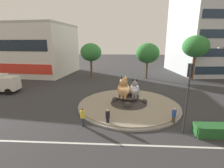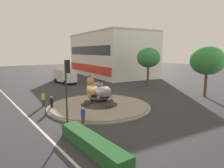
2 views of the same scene
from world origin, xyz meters
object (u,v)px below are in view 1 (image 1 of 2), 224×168
at_px(traffic_light_mast, 188,87).
at_px(shophouse_block, 17,49).
at_px(second_tree_near_tower, 147,53).
at_px(pedestrian_blue_shirt, 174,116).
at_px(third_tree_left, 91,52).
at_px(pedestrian_yellow_shirt, 83,117).
at_px(broadleaf_tree_behind_island, 196,47).
at_px(cat_statue_calico, 124,89).
at_px(office_tower, 220,11).
at_px(pedestrian_black_shirt, 108,117).
at_px(cat_statue_grey, 135,89).

height_order(traffic_light_mast, shophouse_block, shophouse_block).
bearing_deg(second_tree_near_tower, pedestrian_blue_shirt, -91.04).
bearing_deg(third_tree_left, pedestrian_yellow_shirt, -82.14).
distance_m(broadleaf_tree_behind_island, second_tree_near_tower, 8.85).
relative_size(cat_statue_calico, traffic_light_mast, 0.45).
distance_m(traffic_light_mast, pedestrian_blue_shirt, 3.51).
height_order(third_tree_left, pedestrian_blue_shirt, third_tree_left).
distance_m(traffic_light_mast, third_tree_left, 23.95).
height_order(cat_statue_calico, broadleaf_tree_behind_island, broadleaf_tree_behind_island).
distance_m(pedestrian_yellow_shirt, pedestrian_blue_shirt, 8.25).
distance_m(third_tree_left, pedestrian_yellow_shirt, 21.03).
bearing_deg(office_tower, broadleaf_tree_behind_island, -138.69).
height_order(traffic_light_mast, second_tree_near_tower, second_tree_near_tower).
xyz_separation_m(office_tower, second_tree_near_tower, (-17.01, -8.03, -8.92)).
height_order(office_tower, pedestrian_blue_shirt, office_tower).
xyz_separation_m(office_tower, pedestrian_blue_shirt, (-17.36, -27.33, -13.23)).
distance_m(second_tree_near_tower, pedestrian_black_shirt, 21.37).
relative_size(cat_statue_calico, broadleaf_tree_behind_island, 0.30).
distance_m(second_tree_near_tower, pedestrian_yellow_shirt, 22.29).
height_order(cat_statue_grey, second_tree_near_tower, second_tree_near_tower).
height_order(third_tree_left, pedestrian_black_shirt, third_tree_left).
height_order(cat_statue_calico, pedestrian_blue_shirt, cat_statue_calico).
bearing_deg(pedestrian_blue_shirt, cat_statue_grey, -6.80).
relative_size(shophouse_block, second_tree_near_tower, 3.79).
height_order(cat_statue_calico, office_tower, office_tower).
bearing_deg(pedestrian_yellow_shirt, traffic_light_mast, -77.16).
distance_m(traffic_light_mast, second_tree_near_tower, 20.84).
height_order(broadleaf_tree_behind_island, pedestrian_blue_shirt, broadleaf_tree_behind_island).
height_order(shophouse_block, third_tree_left, shophouse_block).
bearing_deg(pedestrian_black_shirt, broadleaf_tree_behind_island, -86.73).
xyz_separation_m(broadleaf_tree_behind_island, pedestrian_black_shirt, (-15.02, -18.78, -5.62)).
bearing_deg(pedestrian_black_shirt, traffic_light_mast, -145.83).
relative_size(cat_statue_grey, second_tree_near_tower, 0.31).
xyz_separation_m(office_tower, pedestrian_yellow_shirt, (-25.56, -28.18, -13.14)).
height_order(pedestrian_blue_shirt, pedestrian_black_shirt, pedestrian_black_shirt).
bearing_deg(cat_statue_grey, second_tree_near_tower, 171.23).
height_order(cat_statue_calico, pedestrian_black_shirt, cat_statue_calico).
xyz_separation_m(traffic_light_mast, third_tree_left, (-11.35, 21.05, 1.26)).
bearing_deg(shophouse_block, pedestrian_yellow_shirt, -43.22).
height_order(shophouse_block, broadleaf_tree_behind_island, shophouse_block).
xyz_separation_m(shophouse_block, second_tree_near_tower, (29.89, -4.89, -0.46)).
bearing_deg(third_tree_left, pedestrian_blue_shirt, -60.58).
xyz_separation_m(shophouse_block, pedestrian_yellow_shirt, (21.34, -25.04, -4.68)).
bearing_deg(pedestrian_yellow_shirt, pedestrian_blue_shirt, -66.80).
height_order(cat_statue_calico, shophouse_block, shophouse_block).
xyz_separation_m(second_tree_near_tower, pedestrian_black_shirt, (-6.34, -19.95, -4.30)).
relative_size(pedestrian_blue_shirt, pedestrian_black_shirt, 0.99).
xyz_separation_m(office_tower, pedestrian_black_shirt, (-23.35, -27.98, -13.22)).
xyz_separation_m(second_tree_near_tower, pedestrian_yellow_shirt, (-8.55, -20.15, -4.22)).
distance_m(cat_statue_calico, second_tree_near_tower, 16.37).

